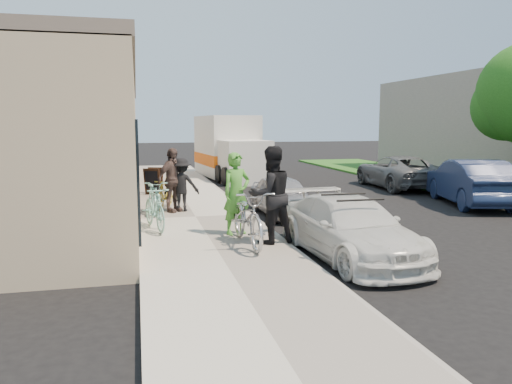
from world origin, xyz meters
TOP-DOWN VIEW (x-y plane):
  - ground at (0.00, 0.00)m, footprint 120.00×120.00m
  - sidewalk at (-2.00, 3.00)m, footprint 3.00×34.00m
  - curb at (-0.45, 3.00)m, footprint 0.12×34.00m
  - storefront at (-5.24, 7.99)m, footprint 3.60×20.00m
  - bike_rack at (-3.03, 3.61)m, footprint 0.19×0.56m
  - sandwich_board at (-2.95, 7.60)m, footprint 0.72×0.73m
  - sedan_white at (0.53, -1.33)m, footprint 1.97×4.22m
  - sedan_silver at (0.57, 3.43)m, footprint 1.42×3.36m
  - moving_truck at (0.87, 13.55)m, footprint 2.87×6.29m
  - far_car_blue at (7.02, 3.80)m, footprint 2.72×4.79m
  - far_car_gray at (6.93, 8.29)m, footprint 2.50×4.90m
  - tandem_bike at (-1.30, -0.39)m, footprint 0.84×2.22m
  - woman_rider at (-1.34, 0.66)m, footprint 0.78×0.64m
  - man_standing at (-0.81, -0.32)m, footprint 1.14×0.98m
  - cruiser_bike_a at (-3.12, 1.58)m, footprint 0.84×1.81m
  - cruiser_bike_b at (-2.97, 3.83)m, footprint 0.76×1.78m
  - cruiser_bike_c at (-2.72, 4.41)m, footprint 0.89×1.56m
  - bystander_a at (-2.28, 3.94)m, footprint 1.07×0.74m
  - bystander_b at (-2.54, 3.87)m, footprint 1.08×1.04m

SIDE VIEW (x-z plane):
  - ground at x=0.00m, z-range 0.00..0.00m
  - curb at x=-0.45m, z-range 0.00..0.13m
  - sidewalk at x=-2.00m, z-range 0.00..0.15m
  - sedan_silver at x=0.57m, z-range 0.00..1.13m
  - sedan_white at x=0.53m, z-range -0.02..1.21m
  - cruiser_bike_c at x=-2.72m, z-range 0.15..1.06m
  - cruiser_bike_b at x=-2.97m, z-range 0.15..1.06m
  - sandwich_board at x=-2.95m, z-range 0.16..1.09m
  - bike_rack at x=-3.03m, z-range 0.23..1.05m
  - far_car_gray at x=6.93m, z-range 0.00..1.32m
  - cruiser_bike_a at x=-3.12m, z-range 0.15..1.20m
  - tandem_bike at x=-1.30m, z-range 0.15..1.30m
  - far_car_blue at x=7.02m, z-range 0.00..1.49m
  - bystander_a at x=-2.28m, z-range 0.15..1.66m
  - bystander_b at x=-2.54m, z-range 0.15..1.96m
  - woman_rider at x=-1.34m, z-range 0.15..1.99m
  - man_standing at x=-0.81m, z-range 0.15..2.17m
  - moving_truck at x=0.87m, z-range -0.17..2.83m
  - storefront at x=-5.24m, z-range 0.01..4.24m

